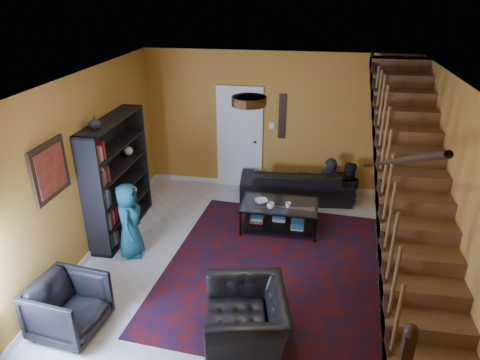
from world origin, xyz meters
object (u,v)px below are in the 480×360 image
object	(u,v)px
sofa	(295,183)
armchair_right	(246,320)
armchair_left	(69,307)
coffee_table	(279,214)
bookshelf	(118,179)

from	to	relation	value
sofa	armchair_right	size ratio (longest dim) A/B	2.01
armchair_left	armchair_right	world-z (taller)	armchair_left
sofa	armchair_left	world-z (taller)	armchair_left
sofa	coffee_table	bearing A→B (deg)	75.11
coffee_table	armchair_left	bearing A→B (deg)	-129.46
coffee_table	bookshelf	bearing A→B (deg)	-170.87
armchair_left	coffee_table	distance (m)	3.67
armchair_right	coffee_table	world-z (taller)	armchair_right
bookshelf	armchair_right	size ratio (longest dim) A/B	1.85
bookshelf	sofa	size ratio (longest dim) A/B	0.92
sofa	armchair_left	xyz separation A→B (m)	(-2.55, -4.10, 0.04)
sofa	armchair_right	distance (m)	3.97
bookshelf	coffee_table	size ratio (longest dim) A/B	1.52
bookshelf	armchair_left	bearing A→B (deg)	-81.59
bookshelf	coffee_table	world-z (taller)	bookshelf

